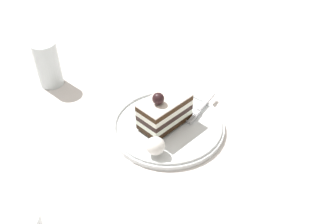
# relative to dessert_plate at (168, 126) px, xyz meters

# --- Properties ---
(ground_plane) EXTENTS (2.40, 2.40, 0.00)m
(ground_plane) POSITION_rel_dessert_plate_xyz_m (-0.02, -0.01, -0.01)
(ground_plane) COLOR silver
(dessert_plate) EXTENTS (0.24, 0.24, 0.02)m
(dessert_plate) POSITION_rel_dessert_plate_xyz_m (0.00, 0.00, 0.00)
(dessert_plate) COLOR white
(dessert_plate) RESTS_ON ground_plane
(cake_slice) EXTENTS (0.12, 0.11, 0.09)m
(cake_slice) POSITION_rel_dessert_plate_xyz_m (0.01, -0.00, 0.04)
(cake_slice) COLOR black
(cake_slice) RESTS_ON dessert_plate
(whipped_cream_dollop) EXTENTS (0.04, 0.04, 0.03)m
(whipped_cream_dollop) POSITION_rel_dessert_plate_xyz_m (0.04, 0.08, 0.02)
(whipped_cream_dollop) COLOR white
(whipped_cream_dollop) RESTS_ON dessert_plate
(fork) EXTENTS (0.09, 0.09, 0.00)m
(fork) POSITION_rel_dessert_plate_xyz_m (-0.08, -0.03, 0.01)
(fork) COLOR silver
(fork) RESTS_ON dessert_plate
(drink_glass_far) EXTENTS (0.06, 0.06, 0.11)m
(drink_glass_far) POSITION_rel_dessert_plate_xyz_m (0.25, -0.21, 0.04)
(drink_glass_far) COLOR silver
(drink_glass_far) RESTS_ON ground_plane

